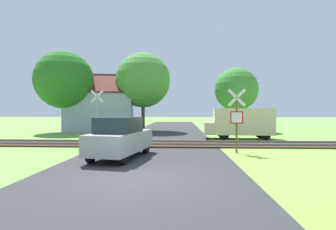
# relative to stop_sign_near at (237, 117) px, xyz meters

# --- Properties ---
(ground_plane) EXTENTS (160.00, 160.00, 0.00)m
(ground_plane) POSITION_rel_stop_sign_near_xyz_m (-4.03, -5.00, -1.74)
(ground_plane) COLOR #6B9942
(road_asphalt) EXTENTS (6.92, 80.00, 0.01)m
(road_asphalt) POSITION_rel_stop_sign_near_xyz_m (-4.03, -3.00, -1.74)
(road_asphalt) COLOR #2D2D30
(road_asphalt) RESTS_ON ground
(rail_track) EXTENTS (60.00, 2.60, 0.22)m
(rail_track) POSITION_rel_stop_sign_near_xyz_m (-4.03, 2.81, -1.68)
(rail_track) COLOR #422D1E
(rail_track) RESTS_ON ground
(stop_sign_near) EXTENTS (0.87, 0.21, 3.14)m
(stop_sign_near) POSITION_rel_stop_sign_near_xyz_m (0.00, 0.00, 0.00)
(stop_sign_near) COLOR brown
(stop_sign_near) RESTS_ON ground
(crossing_sign_far) EXTENTS (0.87, 0.18, 3.49)m
(crossing_sign_far) POSITION_rel_stop_sign_near_xyz_m (-8.39, 4.61, 0.27)
(crossing_sign_far) COLOR #9E9EA5
(crossing_sign_far) RESTS_ON ground
(house) EXTENTS (7.74, 7.41, 6.04)m
(house) POSITION_rel_stop_sign_near_xyz_m (-11.20, 14.85, 0.40)
(house) COLOR #99A3B7
(house) RESTS_ON ground
(tree_left) EXTENTS (5.58, 5.58, 7.86)m
(tree_left) POSITION_rel_stop_sign_near_xyz_m (-14.00, 11.99, 3.31)
(tree_left) COLOR #513823
(tree_left) RESTS_ON ground
(tree_center) EXTENTS (5.60, 5.60, 8.01)m
(tree_center) POSITION_rel_stop_sign_near_xyz_m (-6.59, 13.89, 3.47)
(tree_center) COLOR #513823
(tree_center) RESTS_ON ground
(tree_right) EXTENTS (4.43, 4.43, 6.50)m
(tree_right) POSITION_rel_stop_sign_near_xyz_m (2.97, 14.32, 2.53)
(tree_right) COLOR #513823
(tree_right) RESTS_ON ground
(mail_truck) EXTENTS (4.98, 2.10, 2.24)m
(mail_truck) POSITION_rel_stop_sign_near_xyz_m (1.65, 6.58, -0.50)
(mail_truck) COLOR beige
(mail_truck) RESTS_ON ground
(parked_car) EXTENTS (2.34, 4.23, 1.78)m
(parked_car) POSITION_rel_stop_sign_near_xyz_m (-5.34, -1.59, -0.85)
(parked_car) COLOR #99999E
(parked_car) RESTS_ON ground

